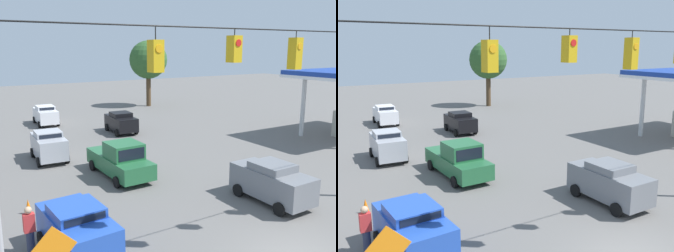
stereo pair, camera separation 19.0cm
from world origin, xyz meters
TOP-DOWN VIEW (x-y plane):
  - overhead_signal_span at (-0.11, -0.71)m, footprint 19.10×0.38m
  - sedan_white_withflow_deep at (1.66, -28.83)m, footprint 2.10×4.27m
  - sedan_blue_parked_shoulder at (6.53, -4.40)m, footprint 2.25×3.94m
  - sedan_grey_crossing_near at (-3.04, -4.14)m, footprint 2.00×4.14m
  - pickup_truck_green_withflow_mid at (1.67, -11.36)m, footprint 2.28×5.39m
  - sedan_silver_withflow_far at (4.40, -16.77)m, footprint 2.15×3.91m
  - sedan_black_oncoming_deep at (-3.13, -21.79)m, footprint 2.16×3.97m
  - traffic_cone_second at (7.26, -6.42)m, footprint 0.34×0.34m
  - traffic_cone_third at (7.36, -8.89)m, footprint 0.34×0.34m
  - pedestrian at (7.97, -5.37)m, footprint 0.40×0.28m
  - tree_horizon_left at (-12.55, -33.96)m, footprint 4.76×4.76m

SIDE VIEW (x-z plane):
  - traffic_cone_second at x=7.26m, z-range 0.00..0.70m
  - traffic_cone_third at x=7.36m, z-range 0.00..0.70m
  - pedestrian at x=7.97m, z-range 0.02..1.85m
  - sedan_black_oncoming_deep at x=-3.13m, z-range 0.04..1.86m
  - sedan_white_withflow_deep at x=1.66m, z-range 0.04..1.90m
  - pickup_truck_green_withflow_mid at x=1.67m, z-range -0.08..2.04m
  - sedan_blue_parked_shoulder at x=6.53m, z-range 0.04..1.94m
  - sedan_grey_crossing_near at x=-3.04m, z-range 0.04..2.01m
  - sedan_silver_withflow_far at x=4.40m, z-range 0.04..2.03m
  - overhead_signal_span at x=-0.11m, z-range 1.29..10.09m
  - tree_horizon_left at x=-12.55m, z-range 1.69..9.93m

